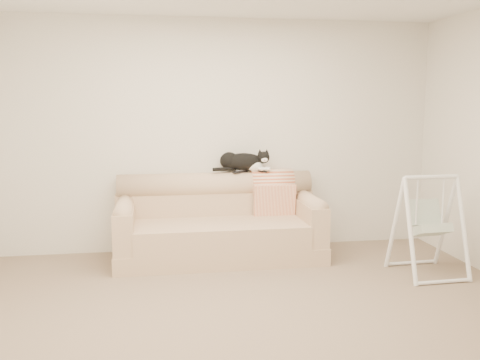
% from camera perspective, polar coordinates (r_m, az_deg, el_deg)
% --- Properties ---
extents(ground_plane, '(5.00, 5.00, 0.00)m').
position_cam_1_polar(ground_plane, '(4.42, 0.93, -14.08)').
color(ground_plane, '#7A6452').
rests_on(ground_plane, ground).
extents(room_shell, '(5.04, 4.04, 2.60)m').
position_cam_1_polar(room_shell, '(4.08, 0.98, 6.13)').
color(room_shell, beige).
rests_on(room_shell, ground).
extents(sofa, '(2.20, 0.93, 0.90)m').
position_cam_1_polar(sofa, '(5.83, -2.33, -4.87)').
color(sofa, tan).
rests_on(sofa, ground).
extents(remote_a, '(0.18, 0.13, 0.03)m').
position_cam_1_polar(remote_a, '(5.98, 0.01, 0.93)').
color(remote_a, black).
rests_on(remote_a, sofa).
extents(remote_b, '(0.18, 0.10, 0.02)m').
position_cam_1_polar(remote_b, '(6.01, 2.09, 0.93)').
color(remote_b, black).
rests_on(remote_b, sofa).
extents(tuxedo_cat, '(0.66, 0.30, 0.26)m').
position_cam_1_polar(tuxedo_cat, '(6.00, 0.34, 1.99)').
color(tuxedo_cat, black).
rests_on(tuxedo_cat, sofa).
extents(throw_blanket, '(0.47, 0.38, 0.58)m').
position_cam_1_polar(throw_blanket, '(6.08, 3.43, -0.72)').
color(throw_blanket, '#C55731').
rests_on(throw_blanket, sofa).
extents(baby_swing, '(0.63, 0.66, 0.99)m').
position_cam_1_polar(baby_swing, '(5.54, 19.45, -4.53)').
color(baby_swing, white).
rests_on(baby_swing, ground).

